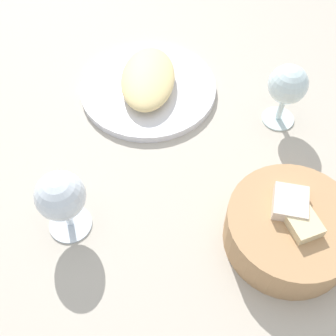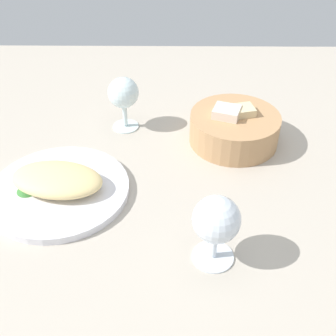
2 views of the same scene
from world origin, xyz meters
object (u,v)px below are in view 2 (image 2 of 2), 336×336
at_px(plate, 59,190).
at_px(wine_glass_near, 216,222).
at_px(wine_glass_far, 124,95).
at_px(bread_basket, 234,128).

bearing_deg(plate, wine_glass_near, -28.63).
bearing_deg(wine_glass_far, wine_glass_near, -65.62).
height_order(plate, wine_glass_far, wine_glass_far).
xyz_separation_m(plate, wine_glass_near, (0.27, -0.15, 0.07)).
relative_size(plate, wine_glass_near, 2.15).
height_order(plate, bread_basket, bread_basket).
relative_size(plate, wine_glass_far, 2.13).
bearing_deg(plate, bread_basket, 26.95).
xyz_separation_m(plate, bread_basket, (0.34, 0.17, 0.03)).
distance_m(plate, wine_glass_near, 0.32).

